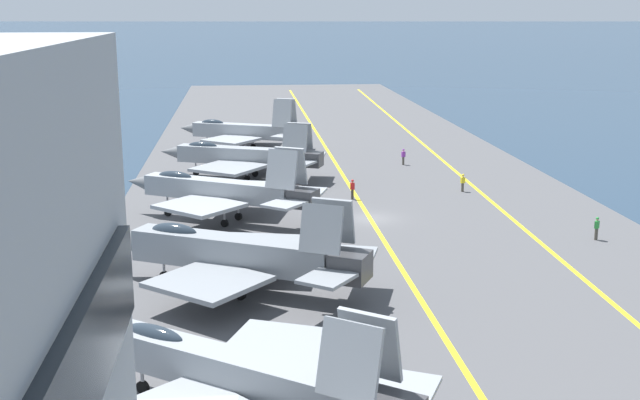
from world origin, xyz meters
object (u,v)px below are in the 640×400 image
Objects in this scene: parked_jet_second at (235,253)px; crew_green_vest at (597,227)px; parked_jet_fourth at (243,156)px; crew_yellow_vest at (463,182)px; crew_red_vest at (352,188)px; parked_jet_third at (222,190)px; crew_purple_vest at (403,156)px; parked_jet_nearest at (236,374)px; parked_jet_fifth at (243,131)px.

parked_jet_second is 9.76× the size of crew_green_vest.
parked_jet_fourth is at bearing 46.52° from crew_green_vest.
crew_yellow_vest is (24.57, -20.67, -1.43)m from parked_jet_second.
parked_jet_second is at bearing 155.77° from crew_red_vest.
parked_jet_third reaches higher than parked_jet_fourth.
parked_jet_second reaches higher than crew_purple_vest.
crew_yellow_vest is at bearing -167.90° from crew_purple_vest.
parked_jet_third reaches higher than parked_jet_nearest.
parked_jet_second is 32.39m from parked_jet_fourth.
parked_jet_third reaches higher than crew_yellow_vest.
parked_jet_fourth is at bearing 107.63° from crew_purple_vest.
crew_purple_vest is at bearing -40.59° from parked_jet_third.
parked_jet_third is at bearing 74.44° from crew_green_vest.
crew_purple_vest is at bearing 12.10° from crew_yellow_vest.
crew_green_vest is (-16.35, -5.43, 0.03)m from crew_yellow_vest.
parked_jet_nearest is 8.80× the size of crew_red_vest.
parked_jet_second is at bearing 179.11° from parked_jet_fifth.
parked_jet_third reaches higher than crew_red_vest.
parked_jet_nearest is at bearing 179.40° from parked_jet_fifth.
crew_purple_vest is (5.47, -17.21, -1.30)m from parked_jet_fourth.
parked_jet_nearest is 45.37m from crew_yellow_vest.
parked_jet_fifth is at bearing -0.89° from parked_jet_second.
crew_red_vest is at bearing 47.99° from crew_green_vest.
parked_jet_fourth is 1.07× the size of parked_jet_fifth.
parked_jet_fourth is 9.67× the size of crew_purple_vest.
parked_jet_third is (31.63, 1.17, 0.41)m from parked_jet_nearest.
parked_jet_nearest is at bearing 153.01° from crew_yellow_vest.
crew_green_vest is (-7.57, -27.19, -1.65)m from parked_jet_third.
crew_green_vest is 0.99× the size of crew_purple_vest.
parked_jet_second is 9.65× the size of crew_purple_vest.
crew_yellow_vest is at bearing 18.37° from crew_green_vest.
parked_jet_second is 15.82m from parked_jet_third.
parked_jet_fifth reaches higher than crew_red_vest.
crew_yellow_vest is (40.41, -20.58, -1.28)m from parked_jet_nearest.
parked_jet_third is 23.52m from crew_yellow_vest.
parked_jet_fourth is at bearing 179.48° from parked_jet_fifth.
parked_jet_fourth is (48.23, -0.53, 0.07)m from parked_jet_nearest.
parked_jet_third is 9.86× the size of crew_yellow_vest.
parked_jet_third is at bearing 3.95° from parked_jet_second.
parked_jet_second is 1.02× the size of parked_jet_third.
parked_jet_third is 13.23m from crew_red_vest.
parked_jet_third reaches higher than parked_jet_fifth.
crew_yellow_vest is at bearing -140.58° from parked_jet_fifth.
crew_red_vest is at bearing -135.79° from parked_jet_fourth.
crew_yellow_vest is at bearing -26.99° from parked_jet_nearest.
parked_jet_fourth is at bearing -0.62° from parked_jet_nearest.
crew_purple_vest is at bearing -25.21° from parked_jet_second.
parked_jet_fifth is at bearing -0.52° from parked_jet_fourth.
parked_jet_third is 33.06m from parked_jet_fifth.
parked_jet_nearest is 15.85m from parked_jet_second.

